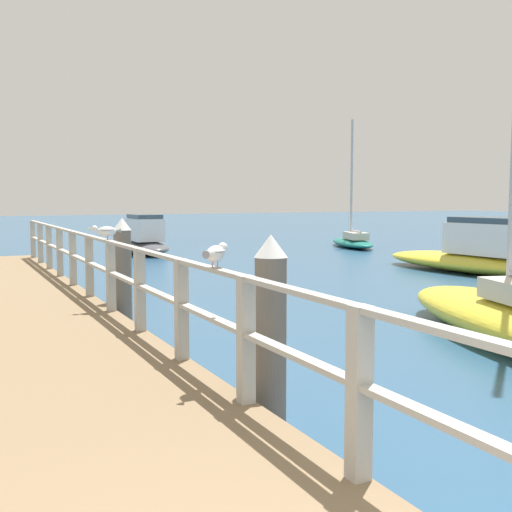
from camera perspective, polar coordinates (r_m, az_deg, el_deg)
pier_deck at (r=10.07m, az=-21.38°, el=-5.89°), size 2.77×18.59×0.47m
pier_railing at (r=10.14m, az=-14.18°, el=-0.62°), size 0.12×17.11×1.04m
dock_piling_near at (r=5.50m, az=1.35°, el=-7.39°), size 0.29×0.29×1.82m
dock_piling_far at (r=10.25m, az=-12.10°, el=-1.58°), size 0.29×0.29×1.82m
seagull_foreground at (r=5.54m, az=-3.71°, el=0.30°), size 0.37×0.37×0.21m
seagull_background at (r=9.54m, az=-13.58°, el=2.27°), size 0.48×0.20×0.21m
boat_1 at (r=27.30m, az=8.84°, el=1.40°), size 2.58×4.49×5.51m
boat_3 at (r=24.28m, az=-10.34°, el=1.39°), size 1.61×4.47×1.52m
boat_6 at (r=18.79m, az=19.88°, el=0.12°), size 2.64×6.46×1.60m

